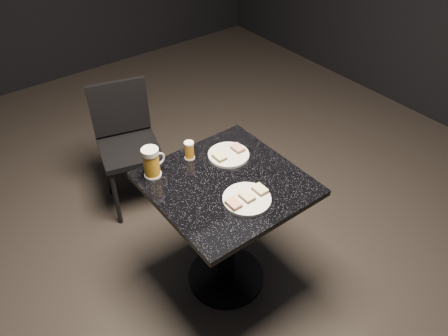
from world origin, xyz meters
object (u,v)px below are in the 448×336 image
(table, at_px, (226,217))
(chair, at_px, (127,139))
(beer_tumbler, at_px, (189,150))
(plate_large, at_px, (247,199))
(plate_small, at_px, (229,155))
(beer_mug, at_px, (152,162))

(table, bearing_deg, chair, 94.67)
(table, bearing_deg, beer_tumbler, 98.29)
(plate_large, relative_size, beer_tumbler, 2.27)
(plate_small, distance_m, beer_mug, 0.41)
(table, relative_size, beer_tumbler, 7.65)
(table, height_order, chair, chair)
(plate_small, distance_m, chair, 0.86)
(plate_small, distance_m, table, 0.32)
(table, xyz_separation_m, chair, (-0.08, 0.95, -0.01))
(plate_large, distance_m, beer_tumbler, 0.42)
(plate_large, height_order, table, plate_large)
(chair, bearing_deg, beer_mug, -104.38)
(beer_mug, relative_size, beer_tumbler, 1.61)
(plate_small, xyz_separation_m, chair, (-0.21, 0.80, -0.26))
(beer_mug, xyz_separation_m, chair, (0.18, 0.69, -0.33))
(beer_tumbler, bearing_deg, table, -81.71)
(plate_large, bearing_deg, chair, 93.66)
(plate_large, relative_size, plate_small, 1.05)
(plate_small, xyz_separation_m, beer_mug, (-0.39, 0.10, 0.07))
(beer_mug, height_order, chair, beer_mug)
(table, xyz_separation_m, beer_mug, (-0.26, 0.26, 0.32))
(table, relative_size, chair, 0.88)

